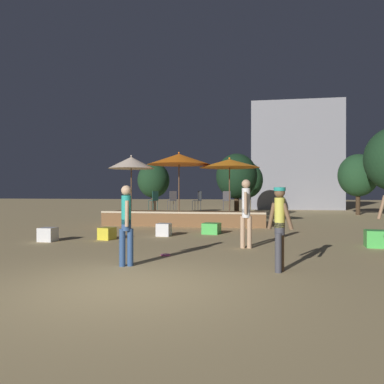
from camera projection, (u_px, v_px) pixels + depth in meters
ground_plane at (123, 288)px, 6.12m from camera, size 120.00×120.00×0.00m
wooden_deck at (186, 218)px, 17.49m from camera, size 7.33×2.41×0.66m
patio_umbrella_0 at (229, 163)px, 16.37m from camera, size 2.65×2.65×3.05m
patio_umbrella_1 at (131, 163)px, 16.96m from camera, size 2.09×2.09×3.20m
patio_umbrella_2 at (179, 159)px, 16.40m from camera, size 2.78×2.78×3.28m
cube_seat_0 at (164, 230)px, 13.06m from camera, size 0.48×0.48×0.44m
cube_seat_1 at (376, 239)px, 10.49m from camera, size 0.62×0.62×0.48m
cube_seat_2 at (107, 234)px, 12.13m from camera, size 0.55×0.55×0.39m
cube_seat_3 at (48, 234)px, 11.71m from camera, size 0.48×0.48×0.43m
cube_seat_4 at (211, 228)px, 13.72m from camera, size 0.69×0.69×0.40m
person_0 at (126, 222)px, 7.87m from camera, size 0.29×0.51×1.70m
person_1 at (280, 225)px, 7.32m from camera, size 0.52×0.28×1.66m
person_2 at (246, 209)px, 10.33m from camera, size 0.32×0.52×1.90m
bistro_chair_0 at (172, 199)px, 17.73m from camera, size 0.48×0.48×0.90m
bistro_chair_1 at (227, 199)px, 17.53m from camera, size 0.40×0.40×0.90m
bistro_chair_2 at (198, 199)px, 17.73m from camera, size 0.47×0.47×0.90m
bistro_chair_3 at (154, 199)px, 17.89m from camera, size 0.47×0.47×0.90m
frisbee_disc at (166, 255)px, 9.14m from camera, size 0.23×0.23×0.03m
background_tree_0 at (154, 180)px, 23.96m from camera, size 2.04×2.04×3.38m
background_tree_1 at (237, 176)px, 21.38m from camera, size 2.34×2.34×3.70m
background_tree_2 at (246, 180)px, 26.42m from camera, size 2.34×2.34×3.61m
background_tree_3 at (358, 175)px, 24.36m from camera, size 2.51×2.51×3.97m
distant_building at (295, 157)px, 32.68m from camera, size 7.50×4.39×9.06m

